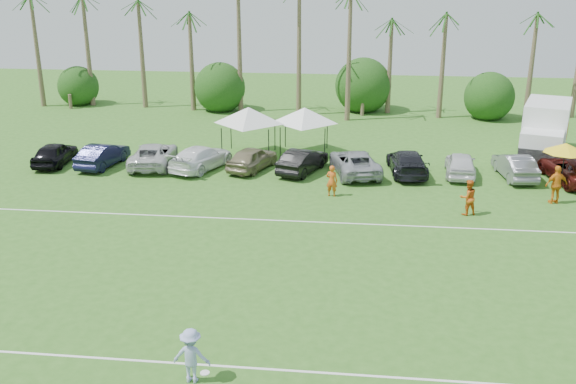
# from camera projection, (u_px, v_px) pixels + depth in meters

# --- Properties ---
(field_lines) EXTENTS (80.00, 12.10, 0.01)m
(field_lines) POSITION_uv_depth(u_px,v_px,m) (207.00, 274.00, 25.14)
(field_lines) COLOR white
(field_lines) RESTS_ON ground
(palm_tree_0) EXTENTS (2.40, 2.40, 8.90)m
(palm_tree_0) POSITION_uv_depth(u_px,v_px,m) (27.00, 19.00, 53.18)
(palm_tree_0) COLOR brown
(palm_tree_0) RESTS_ON ground
(palm_tree_1) EXTENTS (2.40, 2.40, 9.90)m
(palm_tree_1) POSITION_uv_depth(u_px,v_px,m) (83.00, 8.00, 52.37)
(palm_tree_1) COLOR brown
(palm_tree_1) RESTS_ON ground
(palm_tree_4) EXTENTS (2.40, 2.40, 8.90)m
(palm_tree_4) POSITION_uv_depth(u_px,v_px,m) (240.00, 21.00, 51.29)
(palm_tree_4) COLOR brown
(palm_tree_4) RESTS_ON ground
(palm_tree_5) EXTENTS (2.40, 2.40, 9.90)m
(palm_tree_5) POSITION_uv_depth(u_px,v_px,m) (290.00, 10.00, 50.58)
(palm_tree_5) COLOR brown
(palm_tree_5) RESTS_ON ground
(palm_tree_8) EXTENTS (2.40, 2.40, 8.90)m
(palm_tree_8) POSITION_uv_depth(u_px,v_px,m) (457.00, 22.00, 49.50)
(palm_tree_8) COLOR brown
(palm_tree_8) RESTS_ON ground
(palm_tree_9) EXTENTS (2.40, 2.40, 9.90)m
(palm_tree_9) POSITION_uv_depth(u_px,v_px,m) (525.00, 11.00, 48.69)
(palm_tree_9) COLOR brown
(palm_tree_9) RESTS_ON ground
(bush_tree_0) EXTENTS (4.00, 4.00, 4.00)m
(bush_tree_0) POSITION_uv_depth(u_px,v_px,m) (74.00, 86.00, 55.66)
(bush_tree_0) COLOR brown
(bush_tree_0) RESTS_ON ground
(bush_tree_1) EXTENTS (4.00, 4.00, 4.00)m
(bush_tree_1) POSITION_uv_depth(u_px,v_px,m) (221.00, 89.00, 54.30)
(bush_tree_1) COLOR brown
(bush_tree_1) RESTS_ON ground
(bush_tree_2) EXTENTS (4.00, 4.00, 4.00)m
(bush_tree_2) POSITION_uv_depth(u_px,v_px,m) (363.00, 92.00, 53.04)
(bush_tree_2) COLOR brown
(bush_tree_2) RESTS_ON ground
(bush_tree_3) EXTENTS (4.00, 4.00, 4.00)m
(bush_tree_3) POSITION_uv_depth(u_px,v_px,m) (487.00, 94.00, 51.99)
(bush_tree_3) COLOR brown
(bush_tree_3) RESTS_ON ground
(sideline_player_a) EXTENTS (0.68, 0.52, 1.68)m
(sideline_player_a) POSITION_uv_depth(u_px,v_px,m) (332.00, 181.00, 33.63)
(sideline_player_a) COLOR #D85818
(sideline_player_a) RESTS_ON ground
(sideline_player_b) EXTENTS (1.04, 0.92, 1.77)m
(sideline_player_b) POSITION_uv_depth(u_px,v_px,m) (468.00, 197.00, 31.04)
(sideline_player_b) COLOR #D25A17
(sideline_player_b) RESTS_ON ground
(sideline_player_c) EXTENTS (1.26, 0.77, 2.00)m
(sideline_player_c) POSITION_uv_depth(u_px,v_px,m) (556.00, 185.00, 32.51)
(sideline_player_c) COLOR orange
(sideline_player_c) RESTS_ON ground
(box_truck) EXTENTS (4.45, 7.08, 3.42)m
(box_truck) POSITION_uv_depth(u_px,v_px,m) (545.00, 129.00, 40.40)
(box_truck) COLOR white
(box_truck) RESTS_ON ground
(canopy_tent_left) EXTENTS (4.53, 4.53, 3.67)m
(canopy_tent_left) POSITION_uv_depth(u_px,v_px,m) (248.00, 107.00, 40.32)
(canopy_tent_left) COLOR black
(canopy_tent_left) RESTS_ON ground
(canopy_tent_right) EXTENTS (4.34, 4.34, 3.51)m
(canopy_tent_right) POSITION_uv_depth(u_px,v_px,m) (305.00, 108.00, 40.87)
(canopy_tent_right) COLOR black
(canopy_tent_right) RESTS_ON ground
(market_umbrella) EXTENTS (2.31, 2.31, 2.57)m
(market_umbrella) POSITION_uv_depth(u_px,v_px,m) (566.00, 148.00, 34.27)
(market_umbrella) COLOR black
(market_umbrella) RESTS_ON ground
(frisbee_player) EXTENTS (1.16, 0.81, 1.69)m
(frisbee_player) POSITION_uv_depth(u_px,v_px,m) (191.00, 356.00, 18.36)
(frisbee_player) COLOR #98A7D8
(frisbee_player) RESTS_ON ground
(parked_car_0) EXTENTS (1.86, 4.20, 1.40)m
(parked_car_0) POSITION_uv_depth(u_px,v_px,m) (55.00, 153.00, 39.17)
(parked_car_0) COLOR black
(parked_car_0) RESTS_ON ground
(parked_car_1) EXTENTS (2.09, 4.43, 1.40)m
(parked_car_1) POSITION_uv_depth(u_px,v_px,m) (103.00, 155.00, 38.84)
(parked_car_1) COLOR black
(parked_car_1) RESTS_ON ground
(parked_car_2) EXTENTS (2.84, 5.27, 1.40)m
(parked_car_2) POSITION_uv_depth(u_px,v_px,m) (154.00, 155.00, 38.90)
(parked_car_2) COLOR silver
(parked_car_2) RESTS_ON ground
(parked_car_3) EXTENTS (3.58, 5.22, 1.40)m
(parked_car_3) POSITION_uv_depth(u_px,v_px,m) (201.00, 158.00, 38.30)
(parked_car_3) COLOR white
(parked_car_3) RESTS_ON ground
(parked_car_4) EXTENTS (2.95, 4.44, 1.40)m
(parked_car_4) POSITION_uv_depth(u_px,v_px,m) (252.00, 158.00, 38.18)
(parked_car_4) COLOR #84795A
(parked_car_4) RESTS_ON ground
(parked_car_5) EXTENTS (2.89, 4.51, 1.40)m
(parked_car_5) POSITION_uv_depth(u_px,v_px,m) (303.00, 161.00, 37.68)
(parked_car_5) COLOR black
(parked_car_5) RESTS_ON ground
(parked_car_6) EXTENTS (3.44, 5.46, 1.40)m
(parked_car_6) POSITION_uv_depth(u_px,v_px,m) (355.00, 162.00, 37.36)
(parked_car_6) COLOR #989BA1
(parked_car_6) RESTS_ON ground
(parked_car_7) EXTENTS (2.40, 5.00, 1.40)m
(parked_car_7) POSITION_uv_depth(u_px,v_px,m) (407.00, 162.00, 37.37)
(parked_car_7) COLOR black
(parked_car_7) RESTS_ON ground
(parked_car_8) EXTENTS (2.04, 4.26, 1.40)m
(parked_car_8) POSITION_uv_depth(u_px,v_px,m) (460.00, 164.00, 37.02)
(parked_car_8) COLOR silver
(parked_car_8) RESTS_ON ground
(parked_car_9) EXTENTS (1.92, 4.39, 1.40)m
(parked_car_9) POSITION_uv_depth(u_px,v_px,m) (515.00, 166.00, 36.66)
(parked_car_9) COLOR slate
(parked_car_9) RESTS_ON ground
(parked_car_10) EXTENTS (3.18, 5.38, 1.40)m
(parked_car_10) POSITION_uv_depth(u_px,v_px,m) (572.00, 170.00, 36.00)
(parked_car_10) COLOR #48110E
(parked_car_10) RESTS_ON ground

